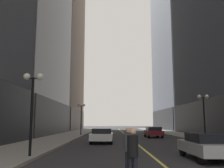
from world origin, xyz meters
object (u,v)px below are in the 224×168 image
(car_silver, at_px, (207,145))
(pedestrian_with_orange_bag, at_px, (129,147))
(car_maroon, at_px, (153,132))
(street_lamp_left_far, at_px, (81,112))
(pedestrian_in_black_coat, at_px, (133,151))
(street_lamp_left_near, at_px, (32,95))
(street_lamp_right_mid, at_px, (204,107))
(car_white, at_px, (102,135))

(car_silver, bearing_deg, pedestrian_with_orange_bag, -139.09)
(car_silver, distance_m, car_maroon, 19.29)
(pedestrian_with_orange_bag, height_order, street_lamp_left_far, street_lamp_left_far)
(pedestrian_in_black_coat, distance_m, pedestrian_with_orange_bag, 1.47)
(pedestrian_in_black_coat, bearing_deg, street_lamp_left_near, 131.30)
(pedestrian_with_orange_bag, distance_m, street_lamp_right_mid, 16.71)
(car_maroon, xyz_separation_m, street_lamp_left_near, (-9.43, -18.94, 2.54))
(car_white, relative_size, pedestrian_in_black_coat, 2.78)
(car_white, distance_m, street_lamp_left_far, 13.00)
(street_lamp_left_near, distance_m, street_lamp_right_mid, 16.55)
(pedestrian_with_orange_bag, height_order, street_lamp_right_mid, street_lamp_right_mid)
(pedestrian_with_orange_bag, height_order, street_lamp_left_near, street_lamp_left_near)
(car_silver, height_order, street_lamp_left_far, street_lamp_left_far)
(pedestrian_in_black_coat, xyz_separation_m, street_lamp_left_far, (-4.78, 28.02, 2.29))
(car_white, bearing_deg, street_lamp_left_far, 105.12)
(car_maroon, relative_size, street_lamp_left_far, 0.95)
(pedestrian_with_orange_bag, xyz_separation_m, street_lamp_left_far, (-4.76, 26.55, 2.29))
(street_lamp_left_far, bearing_deg, car_white, -74.88)
(street_lamp_left_far, xyz_separation_m, street_lamp_right_mid, (12.80, -12.08, 0.00))
(pedestrian_in_black_coat, height_order, street_lamp_right_mid, street_lamp_right_mid)
(car_silver, distance_m, car_white, 12.01)
(pedestrian_in_black_coat, xyz_separation_m, street_lamp_right_mid, (8.02, 15.94, 2.29))
(street_lamp_left_far, bearing_deg, street_lamp_left_near, -90.00)
(street_lamp_left_far, bearing_deg, car_silver, -68.69)
(car_maroon, relative_size, pedestrian_with_orange_bag, 2.55)
(car_maroon, distance_m, street_lamp_left_far, 10.42)
(car_white, distance_m, car_maroon, 10.61)
(street_lamp_left_far, bearing_deg, car_maroon, -21.09)
(car_white, relative_size, street_lamp_left_near, 1.04)
(car_maroon, bearing_deg, car_white, -125.15)
(pedestrian_with_orange_bag, xyz_separation_m, street_lamp_right_mid, (8.04, 14.47, 2.29))
(street_lamp_left_near, xyz_separation_m, street_lamp_right_mid, (12.80, 10.50, 0.00))
(pedestrian_with_orange_bag, relative_size, street_lamp_left_far, 0.37)
(car_white, distance_m, street_lamp_right_mid, 9.81)
(car_maroon, distance_m, pedestrian_in_black_coat, 24.82)
(car_maroon, bearing_deg, street_lamp_right_mid, -68.26)
(car_maroon, bearing_deg, street_lamp_left_far, 158.91)
(car_white, bearing_deg, car_maroon, 54.85)
(car_white, distance_m, street_lamp_left_near, 11.09)
(car_white, xyz_separation_m, pedestrian_in_black_coat, (1.46, -15.71, 0.25))
(car_silver, bearing_deg, car_white, 117.89)
(car_maroon, xyz_separation_m, pedestrian_with_orange_bag, (-4.67, -22.91, 0.24))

